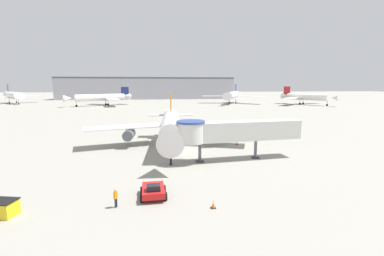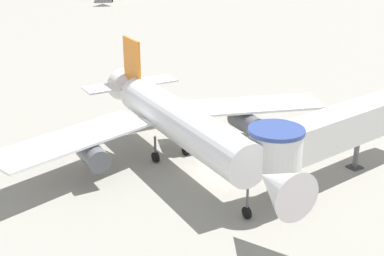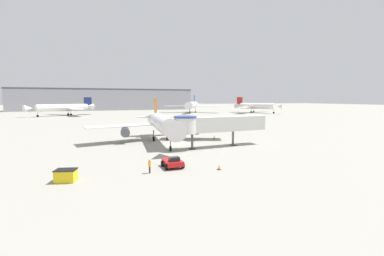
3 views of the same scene
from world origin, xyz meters
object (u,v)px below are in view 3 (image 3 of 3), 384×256
Objects in this scene: main_airplane at (162,123)px; service_container_yellow at (66,175)px; traffic_cone_starboard_wing at (214,137)px; ground_crew_marshaller at (150,165)px; background_jet_blue_tail at (192,105)px; pushback_tug_red at (173,162)px; jet_bridge at (215,124)px; background_jet_navy_tail at (65,108)px; traffic_cone_apron_front at (219,167)px; background_jet_red_tail at (256,106)px.

main_airplane is 27.55m from service_container_yellow.
traffic_cone_starboard_wing is 29.28m from ground_crew_marshaller.
background_jet_blue_tail is (31.02, 105.91, 4.75)m from traffic_cone_starboard_wing.
background_jet_blue_tail is at bearing 67.70° from pushback_tug_red.
background_jet_navy_tail is at bearing 104.54° from jet_bridge.
background_jet_navy_tail reaches higher than pushback_tug_red.
background_jet_blue_tail reaches higher than background_jet_navy_tail.
traffic_cone_apron_front is at bearing -65.02° from ground_crew_marshaller.
main_airplane is at bearing -178.40° from traffic_cone_starboard_wing.
traffic_cone_apron_front is at bearing -117.25° from jet_bridge.
traffic_cone_apron_front is 136.24m from background_jet_blue_tail.
main_airplane is 0.87× the size of background_jet_blue_tail.
background_jet_red_tail reaches higher than ground_crew_marshaller.
jet_bridge is at bearing -154.26° from background_jet_red_tail.
pushback_tug_red is 1.94× the size of ground_crew_marshaller.
pushback_tug_red reaches higher than service_container_yellow.
main_airplane is 24.00m from traffic_cone_apron_front.
main_airplane is at bearing -15.04° from background_jet_navy_tail.
traffic_cone_apron_front is 0.02× the size of background_jet_blue_tail.
jet_bridge is 0.52× the size of background_jet_blue_tail.
background_jet_red_tail reaches higher than traffic_cone_starboard_wing.
background_jet_red_tail is (85.53, 113.08, 3.82)m from pushback_tug_red.
service_container_yellow is 151.23m from background_jet_red_tail.
main_airplane is 9.19× the size of pushback_tug_red.
ground_crew_marshaller is at bearing 171.08° from traffic_cone_apron_front.
background_jet_red_tail is at bearing 51.88° from main_airplane.
pushback_tug_red is 25.90m from traffic_cone_starboard_wing.
traffic_cone_apron_front is at bearing -31.70° from pushback_tug_red.
traffic_cone_apron_front is at bearing -80.57° from main_airplane.
ground_crew_marshaller is 0.05× the size of background_jet_navy_tail.
main_airplane is 12.50× the size of service_container_yellow.
background_jet_red_tail is at bearing 52.92° from background_jet_navy_tail.
background_jet_blue_tail is (49.65, 128.49, 4.12)m from ground_crew_marshaller.
traffic_cone_starboard_wing is 0.02× the size of background_jet_red_tail.
ground_crew_marshaller is at bearing -155.81° from pushback_tug_red.
background_jet_red_tail is at bearing 55.38° from traffic_cone_apron_front.
traffic_cone_starboard_wing is at bearing -80.40° from background_jet_blue_tail.
main_airplane is 12.24m from jet_bridge.
background_jet_red_tail is 41.57m from background_jet_blue_tail.
traffic_cone_starboard_wing is at bearing -8.90° from background_jet_navy_tail.
background_jet_navy_tail reaches higher than traffic_cone_apron_front.
background_jet_blue_tail is at bearing 65.40° from service_container_yellow.
background_jet_red_tail is at bearing 52.69° from traffic_cone_starboard_wing.
background_jet_blue_tail reaches higher than traffic_cone_starboard_wing.
background_jet_navy_tail is (-31.68, 102.10, 0.51)m from main_airplane.
background_jet_blue_tail is at bearing 73.68° from traffic_cone_starboard_wing.
background_jet_blue_tail is at bearing 60.89° from background_jet_navy_tail.
background_jet_navy_tail reaches higher than jet_bridge.
service_container_yellow reaches higher than traffic_cone_starboard_wing.
pushback_tug_red is at bearing -155.18° from background_jet_red_tail.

